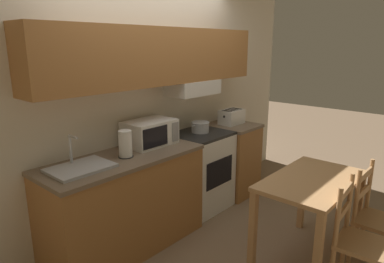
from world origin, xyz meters
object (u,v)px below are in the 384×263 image
Objects in this scene: paper_towel_roll at (125,144)px; dining_table at (311,192)px; chair_right_of_table at (377,220)px; stove_range at (200,171)px; chair_left_of_table at (359,242)px; cooking_pot at (200,127)px; microwave at (150,133)px; toaster at (232,117)px; sink_basin at (80,167)px.

paper_towel_roll is 1.68m from dining_table.
stove_range is at bearing 95.09° from chair_right_of_table.
paper_towel_roll reaches higher than chair_left_of_table.
chair_left_of_table is at bearing -111.56° from dining_table.
paper_towel_roll is at bearing -176.47° from cooking_pot.
microwave is at bearing 175.35° from cooking_pot.
microwave reaches higher than paper_towel_roll.
microwave is (-0.68, 0.09, 0.58)m from stove_range.
toaster is 1.34× the size of paper_towel_roll.
microwave is at bearing 176.32° from toaster.
stove_range reaches higher than chair_left_of_table.
dining_table is 1.15× the size of chair_right_of_table.
stove_range is at bearing 0.64° from sink_basin.
sink_basin reaches higher than toaster.
chair_right_of_table is (1.22, -1.81, -0.59)m from paper_towel_roll.
toaster is 1.99m from chair_right_of_table.
paper_towel_roll is (0.44, -0.02, 0.10)m from sink_basin.
chair_right_of_table is (1.66, -1.83, -0.49)m from sink_basin.
chair_left_of_table reaches higher than dining_table.
cooking_pot is 0.90× the size of toaster.
cooking_pot is at bearing 74.93° from chair_left_of_table.
toaster is (0.58, -0.03, 0.03)m from cooking_pot.
stove_range is at bearing -136.93° from cooking_pot.
sink_basin reaches higher than chair_left_of_table.
dining_table is (-0.17, -1.40, -0.33)m from cooking_pot.
microwave is at bearing 172.84° from stove_range.
cooking_pot is (0.03, 0.03, 0.52)m from stove_range.
paper_towel_roll is (-1.09, -0.04, 0.58)m from stove_range.
stove_range is at bearing -179.77° from toaster.
toaster reaches higher than cooking_pot.
stove_range is 0.52m from cooking_pot.
chair_right_of_table is at bearing -56.00° from paper_towel_roll.
sink_basin is 0.54× the size of chair_left_of_table.
dining_table is 1.15× the size of chair_left_of_table.
cooking_pot reaches higher than chair_left_of_table.
microwave is at bearing 113.84° from chair_right_of_table.
cooking_pot is at bearing 3.53° from paper_towel_roll.
cooking_pot is 1.55m from sink_basin.
chair_right_of_table is at bearing -67.14° from microwave.
sink_basin is 2.01× the size of paper_towel_roll.
microwave reaches higher than dining_table.
cooking_pot reaches higher than dining_table.
paper_towel_roll is at bearing -178.54° from toaster.
stove_range is 1.87m from chair_left_of_table.
microwave is 0.42m from paper_towel_roll.
stove_range is 2.81× the size of toaster.
paper_towel_roll reaches higher than chair_right_of_table.
toaster is at bearing 61.31° from dining_table.
toaster is 2.14m from sink_basin.
microwave is 0.55× the size of chair_right_of_table.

